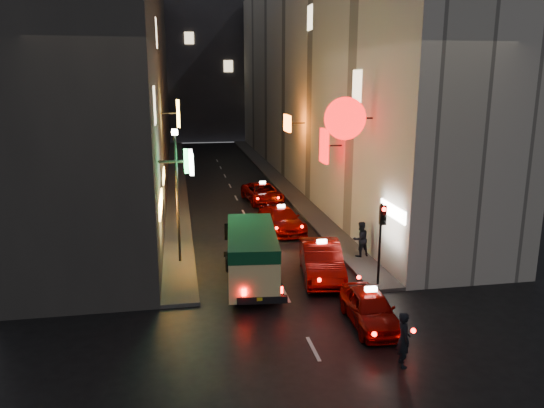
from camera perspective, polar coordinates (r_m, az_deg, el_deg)
building_left at (r=45.41m, az=-15.54°, el=13.49°), size 7.59×52.00×18.00m
building_right at (r=46.84m, az=4.94°, el=13.90°), size 8.34×52.00×18.00m
building_far at (r=77.39m, az=-7.41°, el=15.17°), size 30.00×10.00×22.00m
sidewalk_left at (r=46.06m, az=-10.20°, el=2.58°), size 1.50×52.00×0.15m
sidewalk_right at (r=46.81m, az=0.27°, el=2.97°), size 1.50×52.00×0.15m
minibus at (r=22.44m, az=-2.20°, el=-5.03°), size 2.53×5.81×2.42m
taxi_near at (r=19.52m, az=10.52°, el=-10.67°), size 2.06×4.73×1.66m
taxi_second at (r=23.55m, az=5.35°, el=-5.76°), size 3.20×6.03×1.99m
taxi_third at (r=30.54m, az=0.99°, el=-1.42°), size 2.68×5.19×1.75m
taxi_far at (r=37.33m, az=-1.02°, el=1.36°), size 2.54×5.13×1.74m
pedestrian_crossing at (r=17.11m, az=13.99°, el=-13.58°), size 0.48×0.69×1.98m
pedestrian_sidewalk at (r=26.01m, az=9.50°, el=-3.50°), size 0.83×0.63×1.96m
traffic_light at (r=22.15m, az=11.73°, el=-2.43°), size 0.26×0.43×3.50m
lamp_post at (r=24.75m, az=-10.19°, el=1.79°), size 0.28×0.28×6.22m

